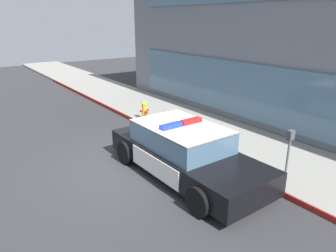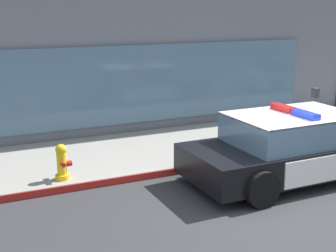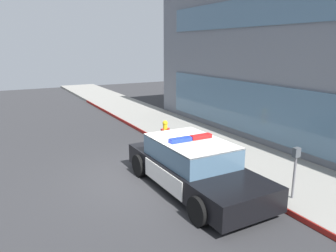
{
  "view_description": "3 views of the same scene",
  "coord_description": "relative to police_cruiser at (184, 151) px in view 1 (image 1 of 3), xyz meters",
  "views": [
    {
      "loc": [
        7.37,
        -4.1,
        4.05
      ],
      "look_at": [
        0.25,
        1.04,
        1.04
      ],
      "focal_mm": 33.49,
      "sensor_mm": 36.0,
      "label": 1
    },
    {
      "loc": [
        -5.01,
        -6.56,
        3.5
      ],
      "look_at": [
        -1.06,
        1.92,
        1.11
      ],
      "focal_mm": 50.27,
      "sensor_mm": 36.0,
      "label": 2
    },
    {
      "loc": [
        8.46,
        -3.9,
        3.92
      ],
      "look_at": [
        -1.07,
        1.31,
        1.22
      ],
      "focal_mm": 34.65,
      "sensor_mm": 36.0,
      "label": 3
    }
  ],
  "objects": [
    {
      "name": "fire_hydrant",
      "position": [
        -4.55,
        1.56,
        -0.18
      ],
      "size": [
        0.34,
        0.39,
        0.73
      ],
      "color": "gold",
      "rests_on": "sidewalk"
    },
    {
      "name": "curb_red_paint",
      "position": [
        -1.36,
        1.19,
        -0.6
      ],
      "size": [
        28.8,
        0.04,
        0.14
      ],
      "primitive_type": "cube",
      "color": "maroon",
      "rests_on": "ground"
    },
    {
      "name": "sidewalk",
      "position": [
        -1.36,
        2.8,
        -0.6
      ],
      "size": [
        48.0,
        3.19,
        0.15
      ],
      "primitive_type": "cube",
      "color": "gray",
      "rests_on": "ground"
    },
    {
      "name": "police_cruiser",
      "position": [
        0.0,
        0.0,
        0.0
      ],
      "size": [
        4.9,
        2.12,
        1.49
      ],
      "rotation": [
        0.0,
        0.0,
        0.01
      ],
      "color": "black",
      "rests_on": "ground"
    },
    {
      "name": "ground",
      "position": [
        -1.36,
        -0.78,
        -0.68
      ],
      "size": [
        48.0,
        48.0,
        0.0
      ],
      "primitive_type": "plane",
      "color": "#303033"
    },
    {
      "name": "parking_meter",
      "position": [
        1.98,
        1.73,
        0.4
      ],
      "size": [
        0.12,
        0.18,
        1.34
      ],
      "color": "slate",
      "rests_on": "sidewalk"
    }
  ]
}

